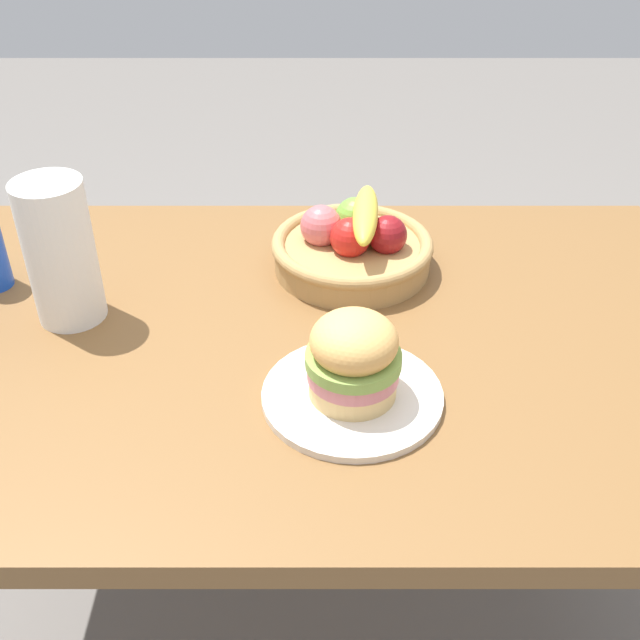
% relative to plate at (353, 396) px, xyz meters
% --- Properties ---
extents(ground_plane, '(8.00, 8.00, 0.00)m').
position_rel_plate_xyz_m(ground_plane, '(-0.08, 0.16, -0.76)').
color(ground_plane, slate).
extents(dining_table, '(1.40, 0.90, 0.75)m').
position_rel_plate_xyz_m(dining_table, '(-0.08, 0.16, -0.11)').
color(dining_table, brown).
rests_on(dining_table, ground_plane).
extents(plate, '(0.26, 0.26, 0.01)m').
position_rel_plate_xyz_m(plate, '(0.00, 0.00, 0.00)').
color(plate, silver).
rests_on(plate, dining_table).
extents(sandwich, '(0.14, 0.14, 0.13)m').
position_rel_plate_xyz_m(sandwich, '(-0.00, 0.00, 0.07)').
color(sandwich, '#E5BC75').
rests_on(sandwich, plate).
extents(fruit_basket, '(0.29, 0.29, 0.14)m').
position_rel_plate_xyz_m(fruit_basket, '(0.01, 0.36, 0.04)').
color(fruit_basket, tan).
rests_on(fruit_basket, dining_table).
extents(paper_towel_roll, '(0.11, 0.11, 0.24)m').
position_rel_plate_xyz_m(paper_towel_roll, '(-0.46, 0.21, 0.11)').
color(paper_towel_roll, white).
rests_on(paper_towel_roll, dining_table).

